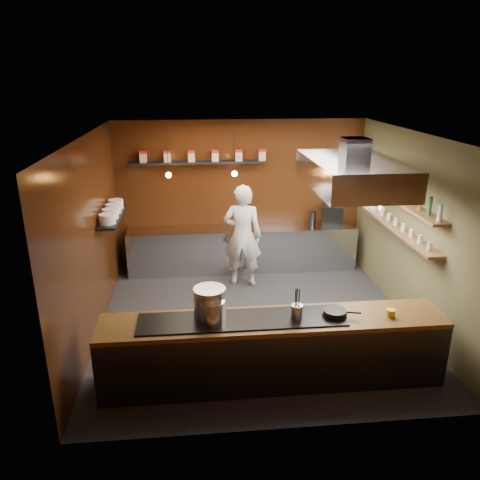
{
  "coord_description": "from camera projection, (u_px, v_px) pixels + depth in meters",
  "views": [
    {
      "loc": [
        -0.93,
        -6.75,
        3.84
      ],
      "look_at": [
        -0.23,
        0.4,
        1.27
      ],
      "focal_mm": 35.0,
      "sensor_mm": 36.0,
      "label": 1
    }
  ],
  "objects": [
    {
      "name": "wine_glasses",
      "position": [
        396.0,
        222.0,
        7.68
      ],
      "size": [
        0.07,
        2.37,
        0.13
      ],
      "color": "silver",
      "rests_on": "bottle_shelf_lower"
    },
    {
      "name": "plate_stacks",
      "position": [
        112.0,
        211.0,
        7.86
      ],
      "size": [
        0.26,
        1.16,
        0.16
      ],
      "color": "white",
      "rests_on": "plate_shelf"
    },
    {
      "name": "ceiling",
      "position": [
        259.0,
        135.0,
        6.69
      ],
      "size": [
        5.0,
        5.0,
        0.0
      ],
      "primitive_type": "plane",
      "rotation": [
        3.14,
        0.0,
        0.0
      ],
      "color": "silver",
      "rests_on": "back_wall"
    },
    {
      "name": "butter_jar",
      "position": [
        391.0,
        313.0,
        5.93
      ],
      "size": [
        0.14,
        0.14,
        0.1
      ],
      "primitive_type": "cylinder",
      "rotation": [
        0.0,
        0.0,
        -0.37
      ],
      "color": "yellow",
      "rests_on": "pass_counter"
    },
    {
      "name": "chef",
      "position": [
        243.0,
        236.0,
        8.72
      ],
      "size": [
        0.79,
        0.6,
        1.95
      ],
      "primitive_type": "imported",
      "rotation": [
        0.0,
        0.0,
        2.94
      ],
      "color": "white",
      "rests_on": "floor"
    },
    {
      "name": "espresso_machine",
      "position": [
        332.0,
        215.0,
        9.57
      ],
      "size": [
        0.49,
        0.47,
        0.4
      ],
      "primitive_type": "cube",
      "rotation": [
        0.0,
        0.0,
        -0.25
      ],
      "color": "black",
      "rests_on": "prep_counter"
    },
    {
      "name": "bottle_shelf_lower",
      "position": [
        395.0,
        227.0,
        7.71
      ],
      "size": [
        0.26,
        2.8,
        0.04
      ],
      "primitive_type": "cube",
      "color": "brown",
      "rests_on": "right_wall"
    },
    {
      "name": "utensil_crock",
      "position": [
        297.0,
        312.0,
        5.82
      ],
      "size": [
        0.16,
        0.16,
        0.19
      ],
      "primitive_type": "cylinder",
      "rotation": [
        0.0,
        0.0,
        -0.05
      ],
      "color": "#B6B8BD",
      "rests_on": "pass_counter"
    },
    {
      "name": "pass_counter",
      "position": [
        272.0,
        350.0,
        6.04
      ],
      "size": [
        4.4,
        0.72,
        0.94
      ],
      "color": "#38383D",
      "rests_on": "floor"
    },
    {
      "name": "pendant_right",
      "position": [
        235.0,
        171.0,
        8.55
      ],
      "size": [
        0.1,
        0.1,
        0.95
      ],
      "color": "black",
      "rests_on": "ceiling"
    },
    {
      "name": "extractor_hood",
      "position": [
        353.0,
        173.0,
        6.6
      ],
      "size": [
        1.2,
        2.0,
        0.72
      ],
      "color": "#38383D",
      "rests_on": "ceiling"
    },
    {
      "name": "back_wall",
      "position": [
        241.0,
        195.0,
        9.54
      ],
      "size": [
        5.0,
        0.0,
        5.0
      ],
      "primitive_type": "plane",
      "rotation": [
        1.57,
        0.0,
        0.0
      ],
      "color": "#341C09",
      "rests_on": "ground"
    },
    {
      "name": "plate_shelf",
      "position": [
        112.0,
        217.0,
        7.9
      ],
      "size": [
        0.3,
        1.4,
        0.04
      ],
      "primitive_type": "cube",
      "color": "black",
      "rests_on": "left_wall"
    },
    {
      "name": "stockpot_small",
      "position": [
        213.0,
        311.0,
        5.74
      ],
      "size": [
        0.34,
        0.34,
        0.28
      ],
      "primitive_type": "cylinder",
      "rotation": [
        0.0,
        0.0,
        0.14
      ],
      "color": "silver",
      "rests_on": "pass_counter"
    },
    {
      "name": "window_pane",
      "position": [
        373.0,
        181.0,
        8.88
      ],
      "size": [
        0.0,
        1.0,
        1.0
      ],
      "primitive_type": "plane",
      "rotation": [
        1.57,
        0.0,
        -1.57
      ],
      "color": "white",
      "rests_on": "right_wall"
    },
    {
      "name": "stockpot_large",
      "position": [
        210.0,
        303.0,
        5.83
      ],
      "size": [
        0.45,
        0.45,
        0.39
      ],
      "primitive_type": "cylinder",
      "rotation": [
        0.0,
        0.0,
        -0.11
      ],
      "color": "silver",
      "rests_on": "pass_counter"
    },
    {
      "name": "tin_shelf",
      "position": [
        196.0,
        163.0,
        9.09
      ],
      "size": [
        2.6,
        0.26,
        0.04
      ],
      "primitive_type": "cube",
      "color": "black",
      "rests_on": "back_wall"
    },
    {
      "name": "left_wall",
      "position": [
        91.0,
        240.0,
        6.96
      ],
      "size": [
        0.0,
        5.0,
        5.0
      ],
      "primitive_type": "plane",
      "rotation": [
        1.57,
        0.0,
        1.57
      ],
      "color": "#341C09",
      "rests_on": "ground"
    },
    {
      "name": "right_wall",
      "position": [
        413.0,
        229.0,
        7.43
      ],
      "size": [
        0.0,
        5.0,
        5.0
      ],
      "primitive_type": "plane",
      "rotation": [
        1.57,
        0.0,
        -1.57
      ],
      "color": "brown",
      "rests_on": "ground"
    },
    {
      "name": "storage_tins",
      "position": [
        203.0,
        156.0,
        9.06
      ],
      "size": [
        2.43,
        0.13,
        0.22
      ],
      "color": "#C0B29F",
      "rests_on": "tin_shelf"
    },
    {
      "name": "prep_counter",
      "position": [
        243.0,
        248.0,
        9.58
      ],
      "size": [
        4.6,
        0.65,
        0.9
      ],
      "primitive_type": "cube",
      "color": "silver",
      "rests_on": "floor"
    },
    {
      "name": "pendant_left",
      "position": [
        168.0,
        172.0,
        8.44
      ],
      "size": [
        0.1,
        0.1,
        0.95
      ],
      "color": "black",
      "rests_on": "ceiling"
    },
    {
      "name": "bottle_shelf_upper",
      "position": [
        399.0,
        199.0,
        7.55
      ],
      "size": [
        0.26,
        2.8,
        0.04
      ],
      "primitive_type": "cube",
      "color": "brown",
      "rests_on": "right_wall"
    },
    {
      "name": "bottles",
      "position": [
        400.0,
        191.0,
        7.5
      ],
      "size": [
        0.06,
        2.66,
        0.24
      ],
      "color": "silver",
      "rests_on": "bottle_shelf_upper"
    },
    {
      "name": "frying_pan",
      "position": [
        335.0,
        313.0,
        5.92
      ],
      "size": [
        0.48,
        0.31,
        0.08
      ],
      "color": "black",
      "rests_on": "pass_counter"
    },
    {
      "name": "floor",
      "position": [
        256.0,
        320.0,
        7.7
      ],
      "size": [
        5.0,
        5.0,
        0.0
      ],
      "primitive_type": "plane",
      "color": "black",
      "rests_on": "ground"
    }
  ]
}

